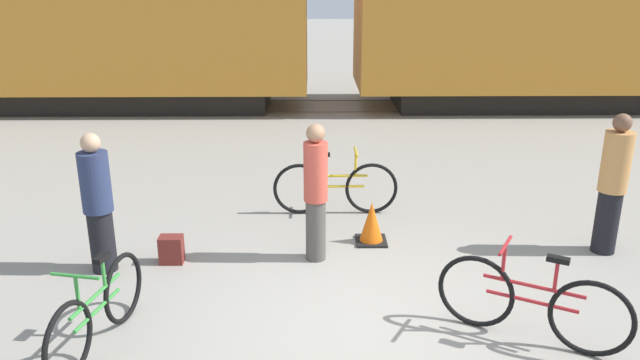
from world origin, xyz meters
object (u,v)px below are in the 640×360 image
Objects in this scene: person_in_red at (316,192)px; backpack at (171,250)px; person_in_navy at (98,204)px; bicycle_green at (98,311)px; bicycle_yellow at (336,187)px; traffic_cone at (372,224)px; person_in_tan at (613,184)px; bicycle_maroon at (531,303)px.

person_in_red is 5.00× the size of backpack.
bicycle_green is at bearing -80.20° from person_in_navy.
person_in_red reaches higher than backpack.
person_in_navy is at bearing -114.53° from person_in_red.
bicycle_yellow is 2.59m from backpack.
bicycle_green is 2.80m from person_in_red.
bicycle_yellow is at bearing 113.00° from traffic_cone.
traffic_cone is at bearing -67.00° from bicycle_yellow.
person_in_tan is at bearing -6.31° from traffic_cone.
person_in_red is at bearing -0.29° from person_in_navy.
person_in_navy is 3.03× the size of traffic_cone.
bicycle_green is 1.71m from person_in_navy.
person_in_navy is (-0.46, 1.59, 0.46)m from bicycle_green.
backpack is at bearing -167.10° from traffic_cone.
backpack is 0.62× the size of traffic_cone.
backpack is at bearing 147.21° from person_in_tan.
bicycle_maroon is at bearing -62.30° from bicycle_yellow.
traffic_cone is at bearing 6.69° from person_in_navy.
traffic_cone is at bearing 92.99° from person_in_red.
person_in_navy is at bearing -147.74° from bicycle_yellow.
backpack is (0.75, 0.18, -0.67)m from person_in_navy.
person_in_navy is 3.36m from traffic_cone.
bicycle_maroon is 0.96× the size of person_in_navy.
bicycle_yellow reaches higher than backpack.
bicycle_maroon is at bearing -24.42° from backpack.
bicycle_maroon is 2.92× the size of traffic_cone.
bicycle_green is 3.62m from traffic_cone.
bicycle_yellow is at bearing 55.17° from bicycle_green.
backpack is at bearing 155.58° from bicycle_maroon.
backpack is at bearing -117.89° from person_in_red.
bicycle_green is 0.92× the size of bicycle_yellow.
bicycle_green is at bearing -124.83° from bicycle_yellow.
person_in_navy is 1.02m from backpack.
traffic_cone is (0.43, -1.01, -0.14)m from bicycle_yellow.
bicycle_yellow is (-1.73, 3.29, 0.00)m from bicycle_maroon.
person_in_navy is (-2.79, -1.76, 0.44)m from bicycle_yellow.
bicycle_green is 4.87× the size of backpack.
person_in_tan is (1.60, 1.96, 0.49)m from bicycle_maroon.
person_in_tan is 5.42m from backpack.
bicycle_maroon is 2.57m from person_in_tan.
bicycle_maroon is at bearing -25.07° from person_in_navy.
backpack is (-5.37, -0.25, -0.72)m from person_in_tan.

